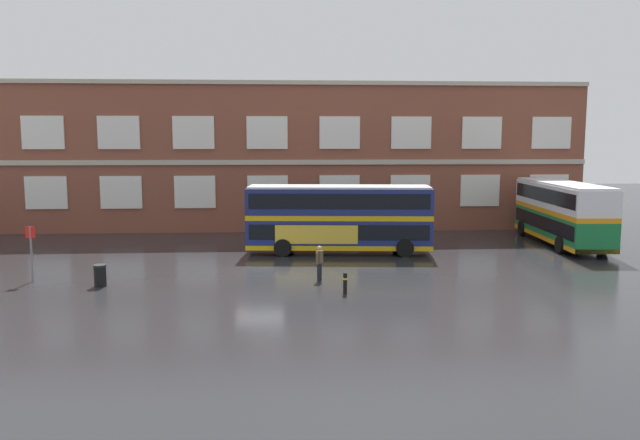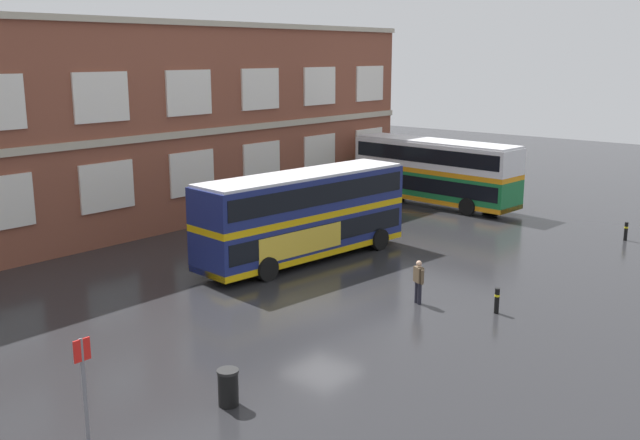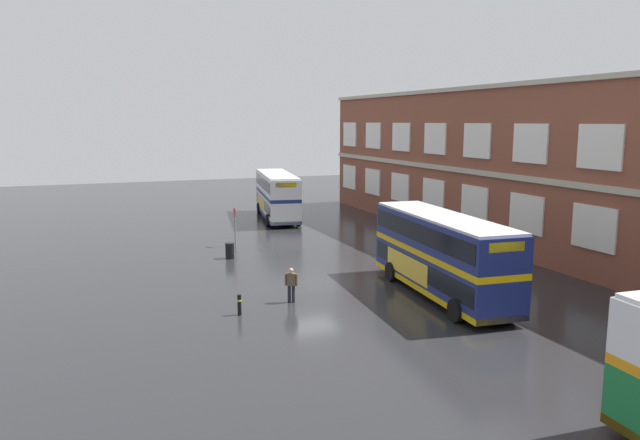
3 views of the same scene
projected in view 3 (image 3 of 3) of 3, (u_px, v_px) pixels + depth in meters
name	position (u px, v px, depth m)	size (l,w,h in m)	color
ground_plane	(347.00, 279.00, 33.29)	(120.00, 120.00, 0.00)	#232326
brick_terminal_building	(550.00, 170.00, 40.42)	(53.07, 8.19, 11.06)	brown
double_decker_near	(277.00, 195.00, 53.43)	(11.27, 4.36, 4.07)	silver
double_decker_middle	(442.00, 254.00, 29.78)	(11.18, 3.58, 4.07)	navy
waiting_passenger	(291.00, 284.00, 28.84)	(0.39, 0.62, 1.70)	black
bus_stand_flag	(235.00, 223.00, 41.67)	(0.44, 0.10, 2.70)	slate
station_litter_bin	(230.00, 250.00, 38.16)	(0.60, 0.60, 1.03)	black
safety_bollard_west	(239.00, 304.00, 27.01)	(0.19, 0.19, 0.95)	black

